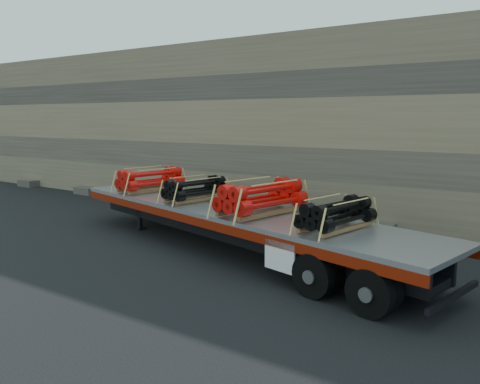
# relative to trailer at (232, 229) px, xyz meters

# --- Properties ---
(ground) EXTENTS (120.00, 120.00, 0.00)m
(ground) POSITION_rel_trailer_xyz_m (0.92, -0.24, -0.65)
(ground) COLOR black
(ground) RESTS_ON ground
(rock_wall) EXTENTS (44.00, 3.00, 7.00)m
(rock_wall) POSITION_rel_trailer_xyz_m (0.92, 6.26, 2.85)
(rock_wall) COLOR #7A6B54
(rock_wall) RESTS_ON ground
(trailer) EXTENTS (13.20, 5.49, 1.30)m
(trailer) POSITION_rel_trailer_xyz_m (0.00, 0.00, 0.00)
(trailer) COLOR #B3B5BB
(trailer) RESTS_ON ground
(bundle_front) EXTENTS (1.60, 2.41, 0.79)m
(bundle_front) POSITION_rel_trailer_xyz_m (-4.19, 1.02, 1.04)
(bundle_front) COLOR red
(bundle_front) RESTS_ON trailer
(bundle_midfront) EXTENTS (1.42, 2.14, 0.70)m
(bundle_midfront) POSITION_rel_trailer_xyz_m (-1.65, 0.40, 1.00)
(bundle_midfront) COLOR black
(bundle_midfront) RESTS_ON trailer
(bundle_midrear) EXTENTS (1.78, 2.68, 0.87)m
(bundle_midrear) POSITION_rel_trailer_xyz_m (1.17, -0.28, 1.09)
(bundle_midrear) COLOR red
(bundle_midrear) RESTS_ON trailer
(bundle_rear) EXTENTS (1.41, 2.13, 0.69)m
(bundle_rear) POSITION_rel_trailer_xyz_m (3.55, -0.86, 1.00)
(bundle_rear) COLOR black
(bundle_rear) RESTS_ON trailer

